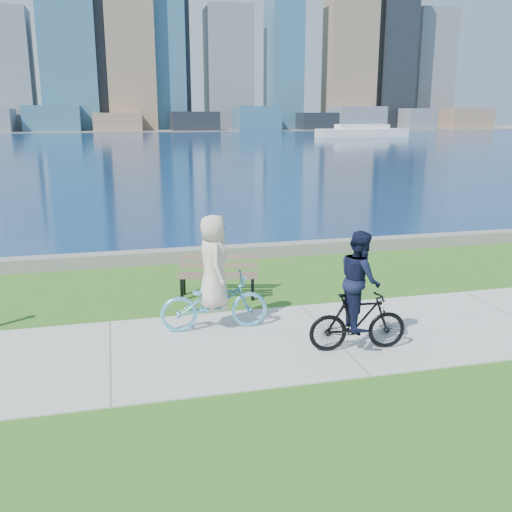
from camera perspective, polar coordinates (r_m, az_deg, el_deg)
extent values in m
plane|color=#2D6219|center=(10.85, 7.44, -7.96)|extent=(320.00, 320.00, 0.00)
cube|color=#B0B0AB|center=(10.85, 7.44, -7.91)|extent=(80.00, 3.50, 0.02)
cube|color=slate|center=(16.44, -0.41, 0.49)|extent=(90.00, 0.50, 0.35)
cube|color=navy|center=(81.51, -11.64, 11.05)|extent=(320.00, 131.00, 0.01)
cube|color=slate|center=(139.43, -12.84, 12.20)|extent=(320.00, 30.00, 0.12)
cube|color=navy|center=(132.61, -19.67, 12.81)|extent=(11.56, 7.38, 5.45)
cube|color=#81664F|center=(131.65, -13.70, 12.89)|extent=(10.24, 9.01, 3.93)
cube|color=black|center=(131.54, -6.17, 13.25)|extent=(10.43, 7.32, 4.20)
cube|color=navy|center=(132.39, 0.04, 13.59)|extent=(9.66, 8.38, 5.38)
cube|color=black|center=(139.55, 5.84, 13.26)|extent=(8.53, 10.00, 3.97)
cube|color=slate|center=(142.47, 9.99, 13.43)|extent=(11.78, 9.18, 5.38)
cube|color=slate|center=(147.52, 15.80, 13.06)|extent=(7.00, 6.13, 4.96)
cube|color=#81664F|center=(156.39, 20.28, 12.75)|extent=(11.47, 7.23, 4.94)
cube|color=slate|center=(141.28, -23.32, 16.66)|extent=(8.93, 9.85, 25.73)
cube|color=black|center=(143.97, -8.71, 20.96)|extent=(8.78, 7.08, 42.84)
cube|color=slate|center=(145.46, -2.81, 18.14)|extent=(10.19, 11.93, 28.27)
cube|color=navy|center=(144.12, 2.80, 20.14)|extent=(7.49, 9.40, 38.09)
cube|color=#81664F|center=(150.67, 9.41, 20.13)|extent=(11.99, 6.99, 40.26)
cube|color=black|center=(156.28, 13.66, 19.15)|extent=(8.42, 8.76, 37.22)
cube|color=slate|center=(165.44, 17.17, 17.39)|extent=(10.75, 6.38, 30.07)
cube|color=silver|center=(100.92, 10.51, 12.02)|extent=(15.36, 4.39, 1.32)
cube|color=silver|center=(100.89, 10.54, 12.61)|extent=(8.78, 3.29, 0.77)
cube|color=black|center=(12.76, -7.43, -3.33)|extent=(0.08, 0.08, 0.50)
cube|color=black|center=(12.66, -0.34, -3.35)|extent=(0.08, 0.08, 0.50)
cube|color=black|center=(13.14, -7.21, -2.80)|extent=(0.08, 0.08, 0.50)
cube|color=black|center=(13.05, -0.34, -2.82)|extent=(0.08, 0.08, 0.50)
cube|color=brown|center=(12.61, -3.92, -2.16)|extent=(1.77, 0.54, 0.04)
cube|color=brown|center=(12.78, -3.87, -1.93)|extent=(1.77, 0.54, 0.04)
cube|color=brown|center=(12.95, -3.82, -1.71)|extent=(1.77, 0.54, 0.04)
cube|color=brown|center=(13.04, -3.80, -0.93)|extent=(1.76, 0.50, 0.13)
cube|color=brown|center=(13.03, -3.80, -0.09)|extent=(1.76, 0.50, 0.13)
imported|color=#63C5F1|center=(10.91, -4.20, -4.62)|extent=(0.77, 2.08, 1.08)
imported|color=silver|center=(10.68, -4.28, -0.61)|extent=(0.60, 0.90, 1.80)
imported|color=black|center=(10.11, 10.15, -6.48)|extent=(0.68, 1.77, 1.04)
imported|color=#101532|center=(9.87, 10.35, -2.34)|extent=(0.72, 0.88, 1.70)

